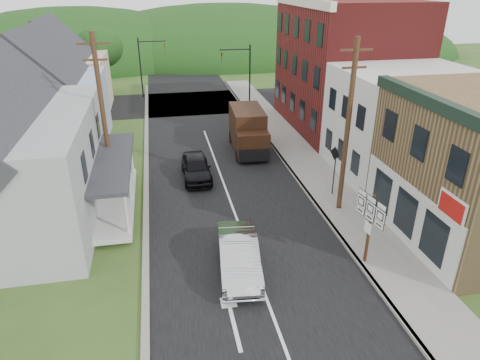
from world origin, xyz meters
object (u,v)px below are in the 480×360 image
delivery_van (248,131)px  warning_sign (335,164)px  silver_sedan (239,256)px  dark_sedan (196,168)px  route_sign_cluster (370,220)px

delivery_van → warning_sign: 8.60m
silver_sedan → dark_sedan: (-0.82, 9.71, -0.05)m
warning_sign → route_sign_cluster: bearing=-115.9°
delivery_van → warning_sign: size_ratio=1.89×
dark_sedan → warning_sign: size_ratio=1.45×
silver_sedan → dark_sedan: bearing=100.7°
delivery_van → silver_sedan: bearing=-100.6°
dark_sedan → delivery_van: bearing=44.2°
dark_sedan → route_sign_cluster: size_ratio=1.31×
route_sign_cluster → dark_sedan: bearing=112.7°
dark_sedan → warning_sign: bearing=-28.0°
warning_sign → delivery_van: bearing=95.8°
route_sign_cluster → warning_sign: size_ratio=1.11×
silver_sedan → dark_sedan: size_ratio=1.11×
dark_sedan → delivery_van: delivery_van is taller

